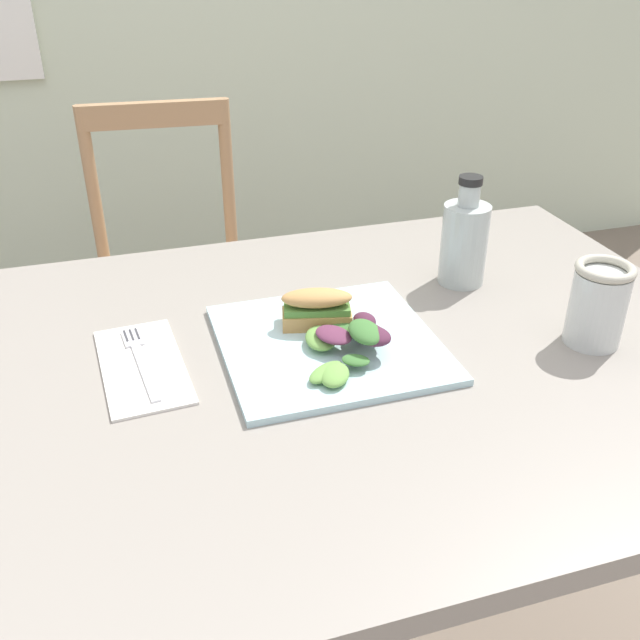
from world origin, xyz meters
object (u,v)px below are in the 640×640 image
Objects in this scene: fork_on_napkin at (140,357)px; plate_lunch at (329,343)px; chair_wooden_far at (172,283)px; bottle_cold_brew at (464,246)px; dining_table at (319,432)px; mason_jar_iced_tea at (597,308)px; sandwich_half_front at (317,307)px.

plate_lunch is at bearing -9.05° from fork_on_napkin.
bottle_cold_brew is (0.41, -0.73, 0.35)m from chair_wooden_far.
mason_jar_iced_tea is (0.37, -0.08, 0.18)m from dining_table.
chair_wooden_far is 4.68× the size of fork_on_napkin.
sandwich_half_front is at bearing -80.47° from chair_wooden_far.
fork_on_napkin is at bearing 170.95° from plate_lunch.
plate_lunch is (0.14, -0.86, 0.30)m from chair_wooden_far.
chair_wooden_far is at bearing 99.53° from sandwich_half_front.
fork_on_napkin reaches higher than dining_table.
chair_wooden_far is (-0.12, 0.88, -0.16)m from dining_table.
bottle_cold_brew is at bearing 25.76° from plate_lunch.
bottle_cold_brew reaches higher than fork_on_napkin.
bottle_cold_brew reaches higher than chair_wooden_far.
chair_wooden_far is 0.92m from plate_lunch.
mason_jar_iced_tea is at bearing -68.82° from bottle_cold_brew.
mason_jar_iced_tea is at bearing -11.74° from dining_table.
bottle_cold_brew is (0.27, 0.08, 0.02)m from sandwich_half_front.
chair_wooden_far is 7.35× the size of mason_jar_iced_tea.
plate_lunch is 0.26m from fork_on_napkin.
sandwich_half_front is 0.28m from bottle_cold_brew.
bottle_cold_brew is 1.50× the size of mason_jar_iced_tea.
mason_jar_iced_tea is at bearing -15.19° from plate_lunch.
fork_on_napkin is 0.53m from bottle_cold_brew.
bottle_cold_brew reaches higher than dining_table.
dining_table is 6.81× the size of bottle_cold_brew.
dining_table is 0.90m from chair_wooden_far.
chair_wooden_far is 0.89m from sandwich_half_front.
fork_on_napkin is at bearing 165.85° from dining_table.
plate_lunch is 2.73× the size of sandwich_half_front.
sandwich_half_front is 0.61× the size of bottle_cold_brew.
chair_wooden_far is 1.13m from mason_jar_iced_tea.
sandwich_half_front is at bearing -162.75° from bottle_cold_brew.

